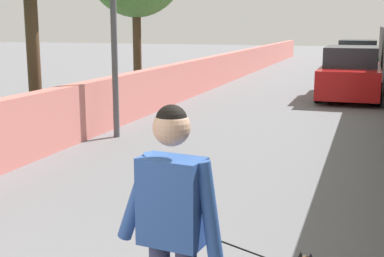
# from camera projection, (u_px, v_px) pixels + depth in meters

# --- Properties ---
(ground_plane) EXTENTS (80.00, 80.00, 0.00)m
(ground_plane) POSITION_uv_depth(u_px,v_px,m) (283.00, 102.00, 15.14)
(ground_plane) COLOR slate
(wall_left) EXTENTS (48.00, 0.30, 1.09)m
(wall_left) POSITION_uv_depth(u_px,v_px,m) (162.00, 87.00, 14.09)
(wall_left) COLOR #CC726B
(wall_left) RESTS_ON ground
(person_skateboarder) EXTENTS (0.26, 0.72, 1.68)m
(person_skateboarder) POSITION_uv_depth(u_px,v_px,m) (172.00, 220.00, 3.12)
(person_skateboarder) COLOR #333859
(person_skateboarder) RESTS_ON skateboard
(car_near) EXTENTS (4.36, 1.80, 1.54)m
(car_near) POSITION_uv_depth(u_px,v_px,m) (351.00, 74.00, 15.90)
(car_near) COLOR #B71414
(car_near) RESTS_ON ground
(car_far) EXTENTS (3.93, 1.80, 1.54)m
(car_far) POSITION_uv_depth(u_px,v_px,m) (357.00, 59.00, 22.46)
(car_far) COLOR #336B38
(car_far) RESTS_ON ground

